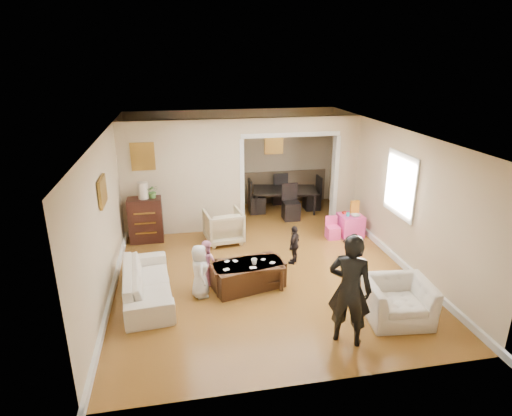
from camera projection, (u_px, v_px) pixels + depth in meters
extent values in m
plane|color=#9C6928|center=(258.00, 260.00, 8.60)|extent=(7.00, 7.00, 0.00)
cube|color=#C7B992|center=(183.00, 178.00, 9.58)|extent=(2.75, 0.18, 2.60)
cube|color=#C7B992|center=(344.00, 170.00, 10.26)|extent=(0.55, 0.18, 2.60)
cube|color=#C7B992|center=(291.00, 125.00, 9.64)|extent=(2.22, 0.18, 0.35)
cube|color=white|center=(401.00, 185.00, 8.18)|extent=(0.03, 0.95, 1.10)
cube|color=brown|center=(143.00, 156.00, 9.16)|extent=(0.45, 0.03, 0.55)
cube|color=brown|center=(103.00, 191.00, 6.96)|extent=(0.03, 0.55, 0.40)
cube|color=brown|center=(274.00, 143.00, 11.40)|extent=(0.45, 0.03, 0.55)
imported|color=silver|center=(147.00, 283.00, 7.17)|extent=(0.92, 1.99, 0.56)
imported|color=#C6B989|center=(223.00, 226.00, 9.35)|extent=(0.88, 0.90, 0.73)
imported|color=silver|center=(398.00, 301.00, 6.58)|extent=(1.06, 0.95, 0.64)
cube|color=#371410|center=(146.00, 220.00, 9.35)|extent=(0.72, 0.41, 0.99)
cylinder|color=beige|center=(143.00, 190.00, 9.12)|extent=(0.22, 0.22, 0.36)
imported|color=#497634|center=(153.00, 191.00, 9.16)|extent=(0.27, 0.23, 0.30)
cube|color=#3C1F13|center=(248.00, 275.00, 7.53)|extent=(1.34, 0.89, 0.46)
imported|color=silver|center=(254.00, 262.00, 7.41)|extent=(0.13, 0.13, 0.10)
cube|color=#FF43A6|center=(350.00, 225.00, 9.73)|extent=(0.53, 0.53, 0.49)
cube|color=yellow|center=(355.00, 207.00, 9.71)|extent=(0.20, 0.08, 0.30)
cylinder|color=#27C4C5|center=(348.00, 214.00, 9.57)|extent=(0.08, 0.08, 0.08)
cube|color=red|center=(344.00, 213.00, 9.73)|extent=(0.10, 0.09, 0.05)
imported|color=beige|center=(355.00, 216.00, 9.54)|extent=(0.22, 0.22, 0.05)
imported|color=black|center=(285.00, 200.00, 11.27)|extent=(1.80, 1.22, 0.58)
imported|color=black|center=(350.00, 290.00, 5.89)|extent=(0.73, 0.67, 1.67)
imported|color=silver|center=(200.00, 271.00, 7.16)|extent=(0.33, 0.48, 0.94)
imported|color=pink|center=(207.00, 262.00, 7.63)|extent=(0.48, 0.51, 0.82)
imported|color=black|center=(294.00, 245.00, 8.35)|extent=(0.43, 0.49, 0.79)
cube|color=white|center=(263.00, 259.00, 7.60)|extent=(0.10, 0.10, 0.00)
cube|color=white|center=(226.00, 270.00, 7.24)|extent=(0.12, 0.11, 0.00)
cube|color=white|center=(272.00, 263.00, 7.48)|extent=(0.12, 0.12, 0.00)
cube|color=white|center=(227.00, 261.00, 7.53)|extent=(0.11, 0.11, 0.00)
cube|color=white|center=(253.00, 268.00, 7.31)|extent=(0.11, 0.09, 0.00)
cube|color=white|center=(235.00, 261.00, 7.55)|extent=(0.11, 0.11, 0.00)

